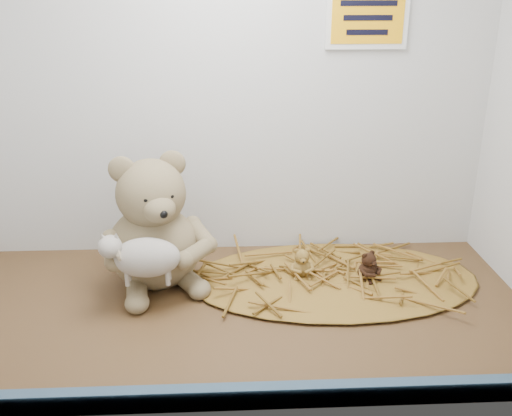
{
  "coord_description": "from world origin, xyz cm",
  "views": [
    {
      "loc": [
        -0.82,
        -100.91,
        61.19
      ],
      "look_at": [
        4.24,
        3.58,
        20.62
      ],
      "focal_mm": 40.0,
      "sensor_mm": 36.0,
      "label": 1
    }
  ],
  "objects_px": {
    "mini_teddy_tan": "(302,261)",
    "mini_teddy_brown": "(368,264)",
    "toy_lamb": "(147,257)",
    "main_teddy": "(152,221)"
  },
  "relations": [
    {
      "from": "main_teddy",
      "to": "toy_lamb",
      "type": "bearing_deg",
      "value": -111.79
    },
    {
      "from": "main_teddy",
      "to": "toy_lamb",
      "type": "height_order",
      "value": "main_teddy"
    },
    {
      "from": "mini_teddy_brown",
      "to": "main_teddy",
      "type": "bearing_deg",
      "value": 141.52
    },
    {
      "from": "toy_lamb",
      "to": "mini_teddy_brown",
      "type": "height_order",
      "value": "toy_lamb"
    },
    {
      "from": "main_teddy",
      "to": "mini_teddy_brown",
      "type": "relative_size",
      "value": 4.49
    },
    {
      "from": "main_teddy",
      "to": "mini_teddy_tan",
      "type": "bearing_deg",
      "value": -21.91
    },
    {
      "from": "main_teddy",
      "to": "toy_lamb",
      "type": "xyz_separation_m",
      "value": [
        0.0,
        -0.11,
        -0.03
      ]
    },
    {
      "from": "mini_teddy_brown",
      "to": "toy_lamb",
      "type": "bearing_deg",
      "value": 154.44
    },
    {
      "from": "mini_teddy_tan",
      "to": "mini_teddy_brown",
      "type": "bearing_deg",
      "value": -10.62
    },
    {
      "from": "toy_lamb",
      "to": "mini_teddy_brown",
      "type": "xyz_separation_m",
      "value": [
        0.47,
        0.08,
        -0.07
      ]
    }
  ]
}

